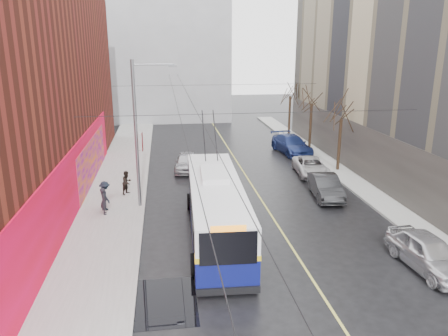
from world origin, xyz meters
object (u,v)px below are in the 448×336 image
at_px(trolleybus, 216,207).
at_px(tree_mid, 312,95).
at_px(tree_near, 342,109).
at_px(streetlight_pole, 139,131).
at_px(pedestrian_a, 104,201).
at_px(following_car, 186,162).
at_px(pedestrian_b, 127,182).
at_px(parked_car_b, 326,187).
at_px(tree_far, 291,89).
at_px(parked_car_a, 428,252).
at_px(parked_car_c, 311,166).
at_px(pedestrian_c, 105,196).
at_px(parked_car_d, 291,145).

bearing_deg(trolleybus, tree_mid, 60.12).
distance_m(tree_near, trolleybus, 15.80).
distance_m(streetlight_pole, pedestrian_a, 4.59).
bearing_deg(following_car, pedestrian_b, -120.63).
relative_size(parked_car_b, following_car, 1.07).
height_order(tree_far, parked_car_a, tree_far).
relative_size(parked_car_a, parked_car_c, 0.98).
bearing_deg(tree_near, parked_car_c, -165.85).
xyz_separation_m(parked_car_a, pedestrian_b, (-14.17, 11.90, 0.14)).
bearing_deg(trolleybus, pedestrian_c, 147.44).
xyz_separation_m(tree_mid, parked_car_b, (-3.20, -12.78, -4.50)).
xyz_separation_m(parked_car_c, pedestrian_a, (-14.83, -6.53, 0.29)).
xyz_separation_m(parked_car_c, pedestrian_c, (-14.84, -5.80, 0.37)).
xyz_separation_m(tree_far, pedestrian_c, (-17.31, -20.42, -4.11)).
height_order(tree_near, trolleybus, tree_near).
distance_m(parked_car_d, pedestrian_c, 19.85).
relative_size(streetlight_pole, tree_near, 1.41).
relative_size(trolleybus, pedestrian_c, 6.97).
bearing_deg(parked_car_b, pedestrian_b, 177.36).
distance_m(parked_car_c, pedestrian_b, 14.09).
bearing_deg(parked_car_d, trolleybus, -125.95).
height_order(streetlight_pole, parked_car_d, streetlight_pole).
bearing_deg(pedestrian_b, pedestrian_a, -161.90).
relative_size(tree_near, parked_car_a, 1.36).
distance_m(streetlight_pole, pedestrian_c, 4.40).
bearing_deg(parked_car_a, parked_car_c, 87.82).
xyz_separation_m(parked_car_b, following_car, (-8.77, 7.64, -0.02)).
xyz_separation_m(trolleybus, parked_car_d, (9.10, 16.94, -0.78)).
relative_size(trolleybus, pedestrian_a, 7.64).
bearing_deg(tree_near, parked_car_a, -97.52).
bearing_deg(tree_near, following_car, 171.19).
relative_size(parked_car_b, pedestrian_a, 2.81).
xyz_separation_m(streetlight_pole, tree_near, (15.14, 6.00, 0.13)).
height_order(parked_car_a, parked_car_b, parked_car_a).
xyz_separation_m(streetlight_pole, parked_car_b, (11.94, 0.22, -4.10)).
distance_m(streetlight_pole, parked_car_c, 14.39).
bearing_deg(following_car, parked_car_c, -7.63).
bearing_deg(tree_far, pedestrian_c, -130.28).
distance_m(tree_near, parked_car_a, 16.25).
distance_m(tree_mid, tree_far, 7.00).
bearing_deg(parked_car_b, following_car, 145.54).
xyz_separation_m(tree_near, pedestrian_b, (-16.22, -3.67, -4.03)).
bearing_deg(tree_mid, pedestrian_c, -142.20).
height_order(tree_near, parked_car_a, tree_near).
bearing_deg(tree_mid, streetlight_pole, -139.35).
relative_size(tree_mid, pedestrian_b, 4.22).
xyz_separation_m(parked_car_a, parked_car_c, (-0.41, 14.95, -0.14)).
distance_m(tree_mid, trolleybus, 21.23).
distance_m(tree_far, trolleybus, 27.33).
height_order(trolleybus, pedestrian_a, trolleybus).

